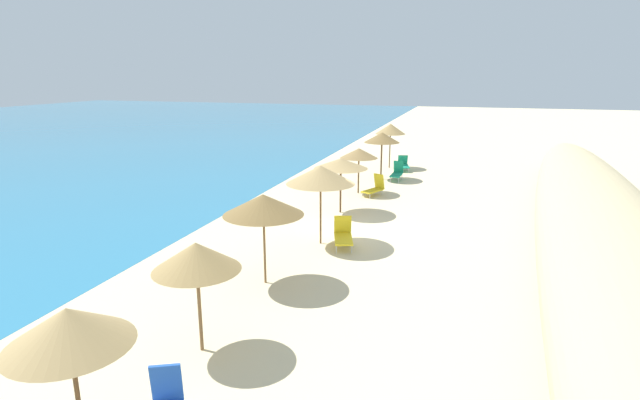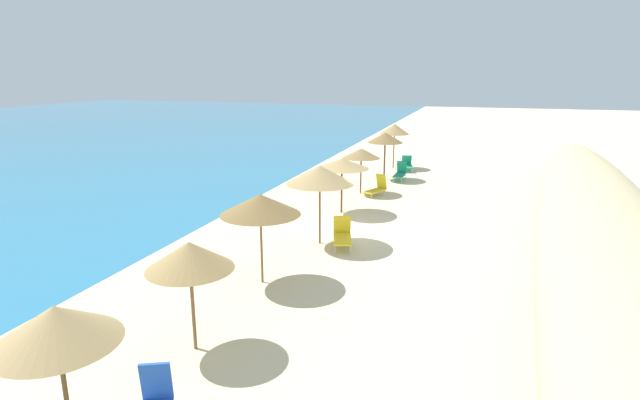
{
  "view_description": "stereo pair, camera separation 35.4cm",
  "coord_description": "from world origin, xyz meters",
  "px_view_note": "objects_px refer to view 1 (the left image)",
  "views": [
    {
      "loc": [
        -18.64,
        -4.72,
        6.29
      ],
      "look_at": [
        0.08,
        1.02,
        1.29
      ],
      "focal_mm": 28.09,
      "sensor_mm": 36.0,
      "label": 1
    },
    {
      "loc": [
        -18.53,
        -5.06,
        6.29
      ],
      "look_at": [
        0.08,
        1.02,
        1.29
      ],
      "focal_mm": 28.09,
      "sensor_mm": 36.0,
      "label": 2
    }
  ],
  "objects_px": {
    "beach_umbrella_7": "(391,129)",
    "lounge_chair_1": "(343,234)",
    "beach_umbrella_0": "(68,327)",
    "lounge_chair_2": "(403,164)",
    "lounge_chair_3": "(375,187)",
    "beach_umbrella_2": "(263,205)",
    "beach_umbrella_5": "(359,153)",
    "beach_umbrella_6": "(382,138)",
    "lounge_chair_4": "(397,172)",
    "beach_umbrella_4": "(341,164)",
    "beach_umbrella_1": "(196,257)",
    "beach_umbrella_3": "(321,175)"
  },
  "relations": [
    {
      "from": "lounge_chair_1",
      "to": "lounge_chair_3",
      "type": "distance_m",
      "value": 8.21
    },
    {
      "from": "beach_umbrella_2",
      "to": "lounge_chair_3",
      "type": "xyz_separation_m",
      "value": [
        12.17,
        -1.05,
        -2.06
      ]
    },
    {
      "from": "lounge_chair_4",
      "to": "beach_umbrella_6",
      "type": "bearing_deg",
      "value": -0.62
    },
    {
      "from": "lounge_chair_4",
      "to": "beach_umbrella_0",
      "type": "bearing_deg",
      "value": 87.47
    },
    {
      "from": "beach_umbrella_6",
      "to": "beach_umbrella_1",
      "type": "bearing_deg",
      "value": 178.6
    },
    {
      "from": "beach_umbrella_5",
      "to": "lounge_chair_1",
      "type": "distance_m",
      "value": 8.71
    },
    {
      "from": "lounge_chair_1",
      "to": "beach_umbrella_0",
      "type": "bearing_deg",
      "value": 66.15
    },
    {
      "from": "beach_umbrella_0",
      "to": "lounge_chair_2",
      "type": "relative_size",
      "value": 1.71
    },
    {
      "from": "beach_umbrella_3",
      "to": "lounge_chair_2",
      "type": "relative_size",
      "value": 1.81
    },
    {
      "from": "beach_umbrella_3",
      "to": "beach_umbrella_5",
      "type": "bearing_deg",
      "value": 3.04
    },
    {
      "from": "beach_umbrella_1",
      "to": "lounge_chair_4",
      "type": "distance_m",
      "value": 20.55
    },
    {
      "from": "beach_umbrella_3",
      "to": "beach_umbrella_7",
      "type": "bearing_deg",
      "value": 0.23
    },
    {
      "from": "beach_umbrella_2",
      "to": "beach_umbrella_1",
      "type": "bearing_deg",
      "value": -178.5
    },
    {
      "from": "beach_umbrella_4",
      "to": "beach_umbrella_6",
      "type": "bearing_deg",
      "value": -3.12
    },
    {
      "from": "beach_umbrella_1",
      "to": "lounge_chair_4",
      "type": "bearing_deg",
      "value": -4.14
    },
    {
      "from": "lounge_chair_2",
      "to": "lounge_chair_4",
      "type": "distance_m",
      "value": 3.2
    },
    {
      "from": "beach_umbrella_5",
      "to": "beach_umbrella_6",
      "type": "relative_size",
      "value": 0.86
    },
    {
      "from": "beach_umbrella_5",
      "to": "lounge_chair_2",
      "type": "height_order",
      "value": "beach_umbrella_5"
    },
    {
      "from": "lounge_chair_2",
      "to": "lounge_chair_3",
      "type": "bearing_deg",
      "value": 72.77
    },
    {
      "from": "beach_umbrella_7",
      "to": "lounge_chair_1",
      "type": "distance_m",
      "value": 16.47
    },
    {
      "from": "beach_umbrella_6",
      "to": "lounge_chair_4",
      "type": "height_order",
      "value": "beach_umbrella_6"
    },
    {
      "from": "beach_umbrella_4",
      "to": "beach_umbrella_1",
      "type": "bearing_deg",
      "value": 179.71
    },
    {
      "from": "beach_umbrella_0",
      "to": "beach_umbrella_1",
      "type": "relative_size",
      "value": 1.06
    },
    {
      "from": "beach_umbrella_3",
      "to": "lounge_chair_2",
      "type": "bearing_deg",
      "value": -3.58
    },
    {
      "from": "lounge_chair_1",
      "to": "lounge_chair_4",
      "type": "relative_size",
      "value": 1.01
    },
    {
      "from": "beach_umbrella_5",
      "to": "beach_umbrella_7",
      "type": "xyz_separation_m",
      "value": [
        7.86,
        -0.38,
        0.47
      ]
    },
    {
      "from": "beach_umbrella_4",
      "to": "lounge_chair_3",
      "type": "distance_m",
      "value": 4.28
    },
    {
      "from": "beach_umbrella_1",
      "to": "beach_umbrella_3",
      "type": "height_order",
      "value": "beach_umbrella_3"
    },
    {
      "from": "beach_umbrella_0",
      "to": "lounge_chair_1",
      "type": "height_order",
      "value": "beach_umbrella_0"
    },
    {
      "from": "beach_umbrella_5",
      "to": "beach_umbrella_7",
      "type": "distance_m",
      "value": 7.88
    },
    {
      "from": "beach_umbrella_6",
      "to": "lounge_chair_1",
      "type": "xyz_separation_m",
      "value": [
        -12.47,
        -0.84,
        -2.07
      ]
    },
    {
      "from": "beach_umbrella_4",
      "to": "beach_umbrella_6",
      "type": "xyz_separation_m",
      "value": [
        8.01,
        -0.44,
        0.22
      ]
    },
    {
      "from": "beach_umbrella_3",
      "to": "lounge_chair_4",
      "type": "relative_size",
      "value": 1.94
    },
    {
      "from": "lounge_chair_3",
      "to": "lounge_chair_4",
      "type": "relative_size",
      "value": 0.95
    },
    {
      "from": "beach_umbrella_0",
      "to": "beach_umbrella_5",
      "type": "height_order",
      "value": "beach_umbrella_0"
    },
    {
      "from": "lounge_chair_1",
      "to": "lounge_chair_3",
      "type": "bearing_deg",
      "value": -104.28
    },
    {
      "from": "beach_umbrella_3",
      "to": "beach_umbrella_7",
      "type": "distance_m",
      "value": 16.26
    },
    {
      "from": "beach_umbrella_5",
      "to": "beach_umbrella_3",
      "type": "bearing_deg",
      "value": -176.96
    },
    {
      "from": "beach_umbrella_0",
      "to": "beach_umbrella_3",
      "type": "distance_m",
      "value": 11.7
    },
    {
      "from": "lounge_chair_4",
      "to": "beach_umbrella_7",
      "type": "bearing_deg",
      "value": -73.11
    },
    {
      "from": "beach_umbrella_4",
      "to": "lounge_chair_4",
      "type": "relative_size",
      "value": 1.64
    },
    {
      "from": "beach_umbrella_3",
      "to": "beach_umbrella_6",
      "type": "relative_size",
      "value": 1.06
    },
    {
      "from": "beach_umbrella_1",
      "to": "lounge_chair_1",
      "type": "height_order",
      "value": "beach_umbrella_1"
    },
    {
      "from": "beach_umbrella_0",
      "to": "lounge_chair_3",
      "type": "distance_m",
      "value": 19.98
    },
    {
      "from": "lounge_chair_1",
      "to": "lounge_chair_4",
      "type": "height_order",
      "value": "lounge_chair_4"
    },
    {
      "from": "beach_umbrella_2",
      "to": "beach_umbrella_3",
      "type": "bearing_deg",
      "value": -7.94
    },
    {
      "from": "beach_umbrella_5",
      "to": "beach_umbrella_7",
      "type": "height_order",
      "value": "beach_umbrella_7"
    },
    {
      "from": "lounge_chair_3",
      "to": "beach_umbrella_0",
      "type": "bearing_deg",
      "value": 111.79
    },
    {
      "from": "beach_umbrella_0",
      "to": "beach_umbrella_5",
      "type": "bearing_deg",
      "value": -0.13
    },
    {
      "from": "beach_umbrella_5",
      "to": "lounge_chair_3",
      "type": "height_order",
      "value": "beach_umbrella_5"
    }
  ]
}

